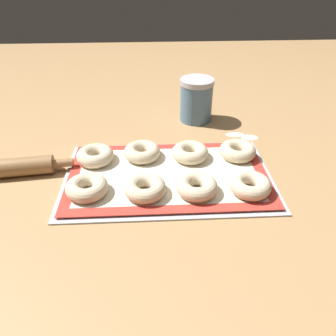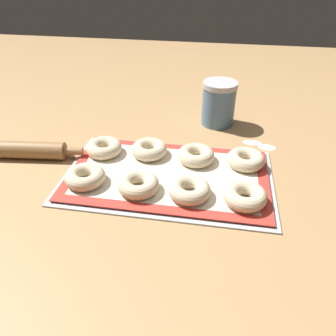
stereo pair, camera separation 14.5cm
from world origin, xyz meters
TOP-DOWN VIEW (x-y plane):
  - ground_plane at (0.00, 0.00)m, footprint 2.80×2.80m
  - baking_tray at (-0.01, 0.01)m, footprint 0.52×0.32m
  - baking_mat at (-0.01, 0.01)m, footprint 0.50×0.29m
  - bagel_front_far_left at (-0.20, -0.06)m, footprint 0.10×0.10m
  - bagel_front_mid_left at (-0.07, -0.06)m, footprint 0.10×0.10m
  - bagel_front_mid_right at (0.05, -0.06)m, footprint 0.10×0.10m
  - bagel_front_far_right at (0.17, -0.07)m, footprint 0.10×0.10m
  - bagel_back_far_left at (-0.20, 0.08)m, footprint 0.10×0.10m
  - bagel_back_mid_left at (-0.08, 0.09)m, footprint 0.10×0.10m
  - bagel_back_mid_right at (0.05, 0.08)m, footprint 0.10×0.10m
  - bagel_back_far_right at (0.18, 0.08)m, footprint 0.10×0.10m
  - flour_canister at (0.10, 0.34)m, footprint 0.11×0.11m
  - rolling_pin at (-0.48, 0.03)m, footprint 0.46×0.09m
  - flour_patch_near at (0.25, 0.20)m, footprint 0.05×0.03m
  - flour_patch_far at (0.21, 0.23)m, footprint 0.06×0.03m

SIDE VIEW (x-z plane):
  - ground_plane at x=0.00m, z-range 0.00..0.00m
  - flour_patch_near at x=0.25m, z-range 0.00..0.00m
  - flour_patch_far at x=0.21m, z-range 0.00..0.00m
  - baking_tray at x=-0.01m, z-range 0.00..0.01m
  - baking_mat at x=-0.01m, z-range 0.01..0.01m
  - rolling_pin at x=-0.48m, z-range 0.00..0.05m
  - bagel_front_far_left at x=-0.20m, z-range 0.01..0.05m
  - bagel_front_mid_left at x=-0.07m, z-range 0.01..0.05m
  - bagel_front_mid_right at x=0.05m, z-range 0.01..0.05m
  - bagel_front_far_right at x=0.17m, z-range 0.01..0.05m
  - bagel_back_far_left at x=-0.20m, z-range 0.01..0.05m
  - bagel_back_mid_left at x=-0.08m, z-range 0.01..0.05m
  - bagel_back_mid_right at x=0.05m, z-range 0.01..0.05m
  - bagel_back_far_right at x=0.18m, z-range 0.01..0.05m
  - flour_canister at x=0.10m, z-range 0.00..0.14m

